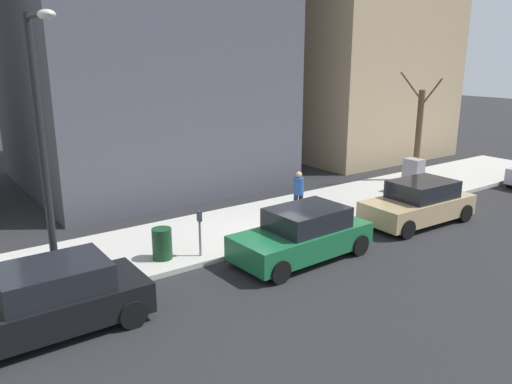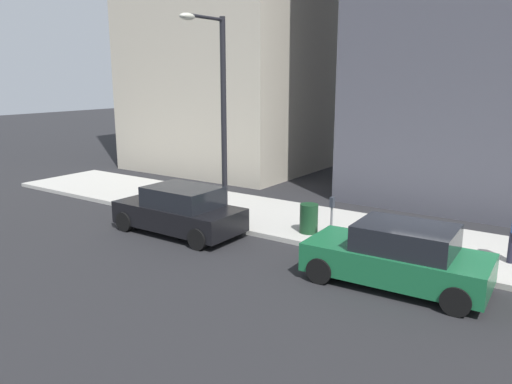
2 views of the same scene
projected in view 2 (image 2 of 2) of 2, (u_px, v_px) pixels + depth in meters
The scene contains 7 objects.
ground_plane at pixel (423, 273), 12.63m from camera, with size 120.00×120.00×0.00m, color #232326.
sidewalk at pixel (444, 248), 14.22m from camera, with size 4.00×36.00×0.15m, color #B2AFA8.
parked_car_green at pixel (398, 256), 11.70m from camera, with size 2.04×4.26×1.52m.
parked_car_black at pixel (180, 211), 15.66m from camera, with size 1.95×4.21×1.52m.
parking_meter at pixel (332, 215), 14.32m from camera, with size 0.14×0.10×1.35m.
streetlamp at pixel (218, 104), 15.68m from camera, with size 1.97×0.32×6.50m.
trash_bin at pixel (309, 218), 15.30m from camera, with size 0.56×0.56×0.90m, color #14381E.
Camera 2 is at (-12.16, -3.20, 4.85)m, focal length 35.00 mm.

